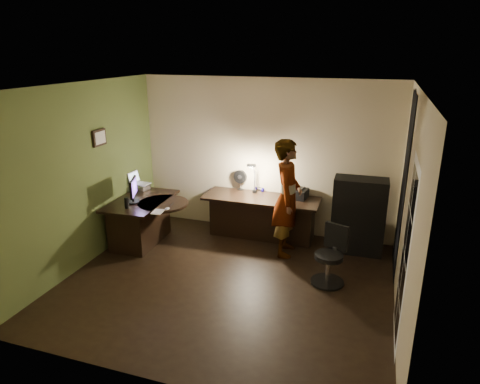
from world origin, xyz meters
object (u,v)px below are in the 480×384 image
(desk_right, at_px, (261,217))
(office_chair, at_px, (329,256))
(cabinet, at_px, (358,216))
(monitor, at_px, (133,194))
(person, at_px, (287,198))
(desk_left, at_px, (142,221))

(desk_right, bearing_deg, office_chair, -42.86)
(cabinet, bearing_deg, office_chair, -106.03)
(monitor, distance_m, person, 2.47)
(cabinet, distance_m, office_chair, 1.22)
(cabinet, relative_size, monitor, 2.79)
(desk_right, bearing_deg, desk_left, -156.32)
(desk_left, relative_size, person, 0.71)
(desk_right, xyz_separation_m, person, (0.54, -0.44, 0.56))
(desk_right, bearing_deg, person, -40.05)
(desk_left, relative_size, cabinet, 1.08)
(cabinet, bearing_deg, person, -160.17)
(cabinet, relative_size, office_chair, 1.47)
(monitor, bearing_deg, desk_right, 5.93)
(desk_right, height_order, monitor, monitor)
(office_chair, bearing_deg, desk_right, 157.33)
(monitor, height_order, person, person)
(cabinet, height_order, monitor, cabinet)
(desk_left, bearing_deg, office_chair, -8.88)
(desk_right, height_order, cabinet, cabinet)
(monitor, xyz_separation_m, office_chair, (3.18, -0.20, -0.50))
(desk_right, relative_size, person, 1.05)
(office_chair, bearing_deg, cabinet, 95.09)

